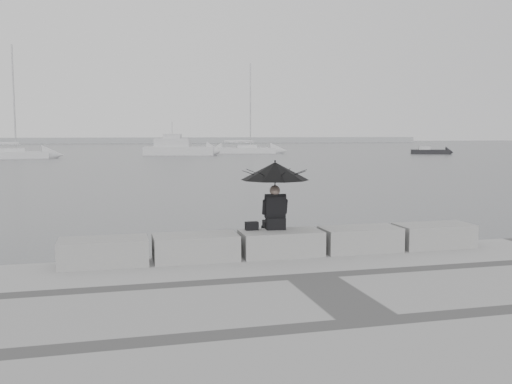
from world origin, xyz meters
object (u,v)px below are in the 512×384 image
object	(u,v)px
seated_person	(275,177)
sailboat_right	(247,150)
sailboat_left	(12,154)
motor_cruiser	(179,148)
small_motorboat	(430,152)

from	to	relation	value
seated_person	sailboat_right	xyz separation A→B (m)	(15.95, 69.17, -1.52)
sailboat_left	motor_cruiser	distance (m)	20.57
seated_person	small_motorboat	xyz separation A→B (m)	(40.12, 60.23, -1.72)
sailboat_right	small_motorboat	bearing A→B (deg)	-11.08
seated_person	sailboat_left	bearing A→B (deg)	109.60
sailboat_right	motor_cruiser	world-z (taller)	sailboat_right
sailboat_left	motor_cruiser	xyz separation A→B (m)	(19.74, 5.77, 0.37)
sailboat_left	motor_cruiser	size ratio (longest dim) A/B	1.35
sailboat_right	small_motorboat	xyz separation A→B (m)	(24.17, -8.93, -0.20)
small_motorboat	motor_cruiser	bearing A→B (deg)	-161.82
sailboat_left	small_motorboat	bearing A→B (deg)	-7.57
seated_person	sailboat_left	xyz separation A→B (m)	(-14.07, 58.89, -1.52)
seated_person	motor_cruiser	world-z (taller)	motor_cruiser
sailboat_right	seated_person	bearing A→B (deg)	-93.77
motor_cruiser	small_motorboat	world-z (taller)	motor_cruiser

